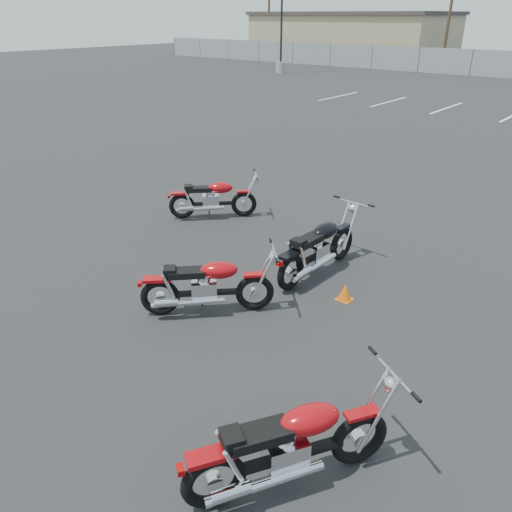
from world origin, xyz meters
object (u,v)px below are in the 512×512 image
Objects in this scene: motorcycle_third_red at (207,285)px; motorcycle_rear_red at (290,446)px; motorcycle_second_black at (318,248)px; motorcycle_front_red at (212,198)px.

motorcycle_third_red is 3.22m from motorcycle_rear_red.
motorcycle_second_black reaches higher than motorcycle_rear_red.
motorcycle_front_red is at bearing 166.75° from motorcycle_second_black.
motorcycle_second_black is 1.07× the size of motorcycle_rear_red.
motorcycle_second_black reaches higher than motorcycle_third_red.
motorcycle_front_red is 3.33m from motorcycle_second_black.
motorcycle_third_red is (2.67, -2.86, 0.01)m from motorcycle_front_red.
motorcycle_third_red is 0.85× the size of motorcycle_rear_red.
motorcycle_second_black is 1.26× the size of motorcycle_third_red.
motorcycle_rear_red is (5.42, -4.55, 0.04)m from motorcycle_front_red.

